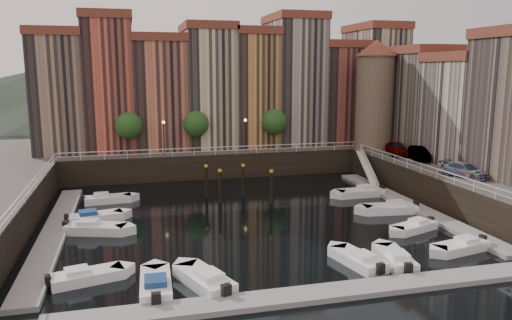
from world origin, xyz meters
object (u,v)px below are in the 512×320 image
object	(u,v)px
car_b	(419,154)
car_c	(464,171)
mooring_pilings	(235,185)
car_a	(396,149)
gangway	(367,166)
boat_left_3	(94,217)
boat_left_2	(95,228)
boat_left_0	(85,276)
corner_tower	(375,94)

from	to	relation	value
car_b	car_c	size ratio (longest dim) A/B	1.02
mooring_pilings	car_a	distance (m)	21.12
gangway	mooring_pilings	bearing A→B (deg)	-165.78
car_a	boat_left_3	bearing A→B (deg)	-151.71
car_b	boat_left_2	bearing A→B (deg)	-147.22
boat_left_0	car_a	bearing A→B (deg)	17.89
gangway	boat_left_2	world-z (taller)	gangway
mooring_pilings	car_c	xyz separation A→B (m)	(20.48, -8.40, 2.03)
boat_left_2	car_a	world-z (taller)	car_a
corner_tower	boat_left_3	world-z (taller)	corner_tower
gangway	car_b	xyz separation A→B (m)	(4.40, -3.68, 1.87)
boat_left_0	car_b	world-z (taller)	car_b
gangway	boat_left_3	size ratio (longest dim) A/B	1.65
gangway	boat_left_2	xyz separation A→B (m)	(-30.15, -11.62, -1.52)
boat_left_0	car_a	world-z (taller)	car_a
mooring_pilings	boat_left_3	xyz separation A→B (m)	(-13.50, -3.97, -1.27)
gangway	boat_left_0	bearing A→B (deg)	-144.57
boat_left_0	car_a	xyz separation A→B (m)	(33.82, 21.41, 3.43)
corner_tower	gangway	distance (m)	9.86
car_b	car_c	bearing A→B (deg)	-75.30
mooring_pilings	boat_left_2	distance (m)	15.21
mooring_pilings	boat_left_2	size ratio (longest dim) A/B	1.17
car_c	car_a	bearing A→B (deg)	70.15
car_b	boat_left_0	bearing A→B (deg)	-132.95
gangway	boat_left_3	distance (m)	31.53
boat_left_0	car_b	size ratio (longest dim) A/B	1.01
boat_left_3	car_c	size ratio (longest dim) A/B	1.08
car_a	car_b	distance (m)	3.73
car_b	gangway	bearing A→B (deg)	159.95
corner_tower	mooring_pilings	bearing A→B (deg)	-156.07
corner_tower	boat_left_2	bearing A→B (deg)	-154.00
car_c	boat_left_3	bearing A→B (deg)	153.16
corner_tower	gangway	xyz separation A→B (m)	(-2.90, -4.50, -8.28)
car_c	car_b	bearing A→B (deg)	65.44
gangway	boat_left_2	distance (m)	32.35
mooring_pilings	car_c	size ratio (longest dim) A/B	1.32
gangway	car_c	size ratio (longest dim) A/B	1.78
car_a	boat_left_0	bearing A→B (deg)	-132.94
mooring_pilings	car_b	size ratio (longest dim) A/B	1.30
corner_tower	boat_left_2	distance (m)	38.06
car_b	car_c	distance (m)	9.04
boat_left_2	boat_left_0	bearing A→B (deg)	-71.40
gangway	car_b	world-z (taller)	car_b
boat_left_2	car_b	xyz separation A→B (m)	(34.56, 7.94, 3.39)
corner_tower	mooring_pilings	distance (m)	23.27
corner_tower	boat_left_2	size ratio (longest dim) A/B	2.62
corner_tower	boat_left_0	world-z (taller)	corner_tower
mooring_pilings	boat_left_2	xyz separation A→B (m)	(-13.26, -7.34, -1.25)
gangway	boat_left_2	bearing A→B (deg)	-158.93
mooring_pilings	boat_left_3	world-z (taller)	mooring_pilings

